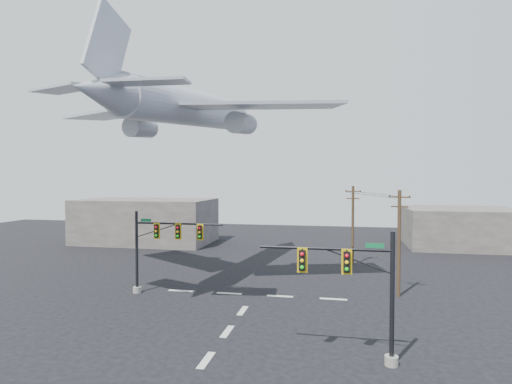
% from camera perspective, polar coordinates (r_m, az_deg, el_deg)
% --- Properties ---
extents(ground, '(120.00, 120.00, 0.00)m').
position_cam_1_polar(ground, '(22.85, -6.67, -21.40)').
color(ground, black).
rests_on(ground, ground).
extents(lane_markings, '(14.00, 21.20, 0.01)m').
position_cam_1_polar(lane_markings, '(27.62, -3.11, -17.15)').
color(lane_markings, beige).
rests_on(lane_markings, ground).
extents(signal_mast_near, '(6.76, 0.71, 6.48)m').
position_cam_1_polar(signal_mast_near, '(21.84, 13.93, -12.82)').
color(signal_mast_near, gray).
rests_on(signal_mast_near, ground).
extents(signal_mast_far, '(7.31, 0.71, 6.42)m').
position_cam_1_polar(signal_mast_far, '(34.11, -12.95, -7.15)').
color(signal_mast_far, gray).
rests_on(signal_mast_far, ground).
extents(utility_pole_a, '(1.57, 0.60, 8.10)m').
position_cam_1_polar(utility_pole_a, '(34.29, 18.53, -6.21)').
color(utility_pole_a, '#47311E').
rests_on(utility_pole_a, ground).
extents(utility_pole_b, '(1.61, 0.58, 8.15)m').
position_cam_1_polar(utility_pole_b, '(45.28, 12.78, -4.14)').
color(utility_pole_b, '#47311E').
rests_on(utility_pole_b, ground).
extents(power_lines, '(4.59, 11.35, 0.03)m').
position_cam_1_polar(power_lines, '(39.46, 15.30, -0.30)').
color(power_lines, black).
extents(airliner, '(27.13, 28.77, 7.65)m').
position_cam_1_polar(airliner, '(38.53, -8.73, 10.92)').
color(airliner, '#A2A7AE').
extents(building_left, '(18.00, 10.00, 6.00)m').
position_cam_1_polar(building_left, '(61.29, -14.46, -3.75)').
color(building_left, slate).
rests_on(building_left, ground).
extents(building_right, '(14.00, 12.00, 5.00)m').
position_cam_1_polar(building_right, '(62.27, 25.67, -4.25)').
color(building_right, slate).
rests_on(building_right, ground).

